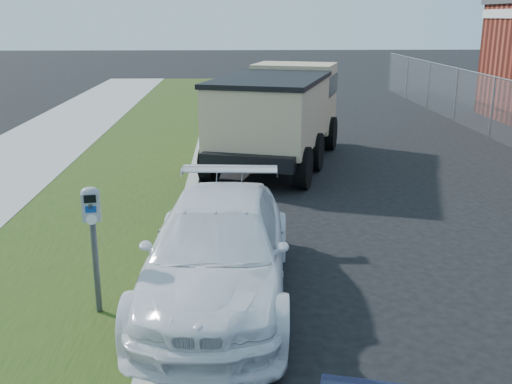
{
  "coord_description": "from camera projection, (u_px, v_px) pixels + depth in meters",
  "views": [
    {
      "loc": [
        -1.73,
        -7.5,
        3.49
      ],
      "look_at": [
        -1.4,
        1.0,
        1.0
      ],
      "focal_mm": 42.0,
      "sensor_mm": 36.0,
      "label": 1
    }
  ],
  "objects": [
    {
      "name": "white_wagon",
      "position": [
        217.0,
        250.0,
        7.62
      ],
      "size": [
        2.11,
        4.53,
        1.28
      ],
      "primitive_type": "imported",
      "rotation": [
        0.0,
        0.0,
        -0.07
      ],
      "color": "white",
      "rests_on": "ground"
    },
    {
      "name": "parking_meter",
      "position": [
        92.0,
        223.0,
        6.8
      ],
      "size": [
        0.23,
        0.17,
        1.52
      ],
      "rotation": [
        0.0,
        0.0,
        0.14
      ],
      "color": "#3F4247",
      "rests_on": "ground"
    },
    {
      "name": "ground",
      "position": [
        360.0,
        281.0,
        8.24
      ],
      "size": [
        120.0,
        120.0,
        0.0
      ],
      "primitive_type": "plane",
      "color": "black",
      "rests_on": "ground"
    },
    {
      "name": "streetside",
      "position": [
        3.0,
        232.0,
        9.93
      ],
      "size": [
        6.12,
        50.0,
        0.15
      ],
      "color": "gray",
      "rests_on": "ground"
    },
    {
      "name": "dump_truck",
      "position": [
        280.0,
        110.0,
        14.76
      ],
      "size": [
        3.76,
        6.19,
        2.28
      ],
      "rotation": [
        0.0,
        0.0,
        -0.3
      ],
      "color": "black",
      "rests_on": "ground"
    }
  ]
}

